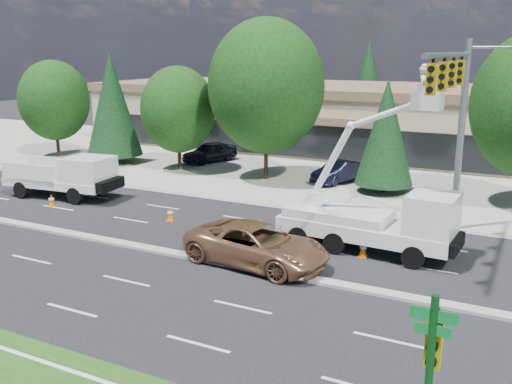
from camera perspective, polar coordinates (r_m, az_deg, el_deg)
The scene contains 23 objects.
ground at distance 24.68m, azimuth -8.11°, elevation -6.23°, with size 140.00×140.00×0.00m, color black.
concrete_apron at distance 41.99m, azimuth 7.68°, elevation 2.24°, with size 140.00×22.00×0.01m, color gray.
road_median at distance 24.66m, azimuth -8.12°, elevation -6.10°, with size 120.00×0.55×0.12m, color gray.
strip_mall at distance 50.97m, azimuth 11.56°, elevation 7.36°, with size 50.40×15.40×5.50m.
tree_front_a at distance 49.20m, azimuth -19.54°, elevation 8.63°, with size 5.59×5.59×7.76m.
tree_front_b at distance 45.07m, azimuth -14.18°, elevation 8.50°, with size 4.24×4.24×8.36m.
tree_front_c at distance 41.40m, azimuth -7.81°, elevation 8.17°, with size 5.37×5.37×7.45m.
tree_front_d at distance 37.72m, azimuth 1.03°, elevation 10.53°, with size 7.63×7.63×10.58m.
tree_front_e at distance 35.22m, azimuth 12.86°, elevation 5.87°, with size 3.51×3.51×6.91m.
tree_back_a at distance 68.60m, azimuth -0.39°, elevation 11.08°, with size 4.71×4.71×9.28m.
tree_back_b at distance 63.41m, azimuth 11.13°, elevation 10.66°, with size 4.79×4.79×9.43m.
tree_back_c at distance 61.04m, azimuth 24.03°, elevation 9.74°, with size 4.92×4.92×9.70m.
signal_mast at distance 26.24m, azimuth 19.49°, elevation 7.92°, with size 2.76×10.16×9.00m.
street_sign_pole at distance 12.16m, azimuth 17.06°, elevation -16.41°, with size 0.90×0.44×4.00m.
utility_pickup at distance 35.24m, azimuth -18.36°, elevation 1.10°, with size 6.80×3.10×2.53m.
bucket_truck at distance 24.66m, azimuth 12.42°, elevation -2.21°, with size 7.63×2.79×7.97m.
traffic_cone_a at distance 33.69m, azimuth -19.78°, elevation -0.81°, with size 0.40×0.40×0.70m.
traffic_cone_b at distance 29.42m, azimuth -8.55°, elevation -2.21°, with size 0.40×0.40×0.70m.
traffic_cone_c at distance 26.87m, azimuth -3.16°, elevation -3.64°, with size 0.40×0.40×0.70m.
traffic_cone_d at distance 24.51m, azimuth 10.67°, elevation -5.63°, with size 0.40×0.40×0.70m.
minivan at distance 23.11m, azimuth 0.07°, elevation -5.30°, with size 2.77×6.02×1.67m, color #9A6A4A.
parked_car_west at distance 44.59m, azimuth -4.65°, elevation 4.02°, with size 1.84×4.59×1.56m, color black.
parked_car_east at distance 37.89m, azimuth 8.27°, elevation 2.01°, with size 1.48×4.25×1.40m, color black.
Camera 1 is at (13.48, -18.85, 8.47)m, focal length 40.00 mm.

